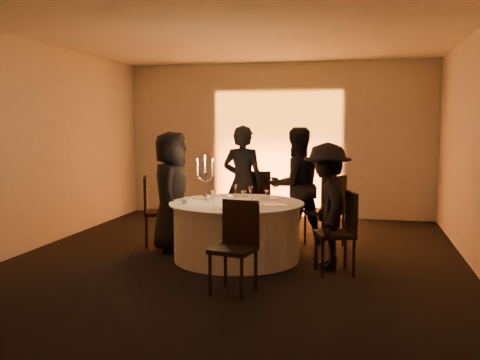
% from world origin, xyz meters
% --- Properties ---
extents(floor, '(7.00, 7.00, 0.00)m').
position_xyz_m(floor, '(0.00, 0.00, 0.00)').
color(floor, black).
rests_on(floor, ground).
extents(ceiling, '(7.00, 7.00, 0.00)m').
position_xyz_m(ceiling, '(0.00, 0.00, 3.00)').
color(ceiling, silver).
rests_on(ceiling, wall_back).
extents(wall_back, '(7.00, 0.00, 7.00)m').
position_xyz_m(wall_back, '(0.00, 3.50, 1.50)').
color(wall_back, beige).
rests_on(wall_back, floor).
extents(wall_front, '(7.00, 0.00, 7.00)m').
position_xyz_m(wall_front, '(0.00, -3.50, 1.50)').
color(wall_front, beige).
rests_on(wall_front, floor).
extents(wall_left, '(0.00, 7.00, 7.00)m').
position_xyz_m(wall_left, '(-3.00, 0.00, 1.50)').
color(wall_left, beige).
rests_on(wall_left, floor).
extents(wall_right, '(0.00, 7.00, 7.00)m').
position_xyz_m(wall_right, '(3.00, 0.00, 1.50)').
color(wall_right, beige).
rests_on(wall_right, floor).
extents(uplighter_fixture, '(0.25, 0.12, 0.10)m').
position_xyz_m(uplighter_fixture, '(0.00, 3.20, 0.05)').
color(uplighter_fixture, black).
rests_on(uplighter_fixture, floor).
extents(banquet_table, '(1.80, 1.80, 0.77)m').
position_xyz_m(banquet_table, '(0.00, 0.00, 0.38)').
color(banquet_table, black).
rests_on(banquet_table, floor).
extents(chair_left, '(0.59, 0.59, 1.04)m').
position_xyz_m(chair_left, '(-1.38, 0.48, 0.59)').
color(chair_left, black).
rests_on(chair_left, floor).
extents(chair_back_left, '(0.47, 0.47, 1.07)m').
position_xyz_m(chair_back_left, '(-0.01, 1.51, 0.61)').
color(chair_back_left, black).
rests_on(chair_back_left, floor).
extents(chair_back_right, '(0.66, 0.66, 1.06)m').
position_xyz_m(chair_back_right, '(1.15, 1.03, 0.60)').
color(chair_back_right, black).
rests_on(chair_back_right, floor).
extents(chair_right, '(0.55, 0.55, 1.00)m').
position_xyz_m(chair_right, '(1.40, -0.38, 0.56)').
color(chair_right, black).
rests_on(chair_right, floor).
extents(chair_front, '(0.51, 0.51, 0.99)m').
position_xyz_m(chair_front, '(0.31, -1.35, 0.56)').
color(chair_front, black).
rests_on(chair_front, floor).
extents(guest_left, '(0.72, 0.94, 1.70)m').
position_xyz_m(guest_left, '(-1.01, 0.24, 0.85)').
color(guest_left, black).
rests_on(guest_left, floor).
extents(guest_back_left, '(0.71, 0.52, 1.79)m').
position_xyz_m(guest_back_left, '(-0.17, 1.17, 0.90)').
color(guest_back_left, black).
rests_on(guest_back_left, floor).
extents(guest_back_right, '(1.08, 1.01, 1.77)m').
position_xyz_m(guest_back_right, '(0.66, 1.11, 0.88)').
color(guest_back_right, black).
rests_on(guest_back_right, floor).
extents(guest_right, '(0.73, 1.10, 1.58)m').
position_xyz_m(guest_right, '(1.20, -0.18, 0.79)').
color(guest_right, black).
rests_on(guest_right, floor).
extents(plate_left, '(0.36, 0.27, 0.08)m').
position_xyz_m(plate_left, '(-0.56, 0.25, 0.79)').
color(plate_left, white).
rests_on(plate_left, banquet_table).
extents(plate_back_left, '(0.36, 0.27, 0.01)m').
position_xyz_m(plate_back_left, '(-0.15, 0.54, 0.78)').
color(plate_back_left, white).
rests_on(plate_back_left, banquet_table).
extents(plate_back_right, '(0.35, 0.29, 0.01)m').
position_xyz_m(plate_back_right, '(0.30, 0.44, 0.78)').
color(plate_back_right, white).
rests_on(plate_back_right, banquet_table).
extents(plate_right, '(0.36, 0.28, 0.01)m').
position_xyz_m(plate_right, '(0.50, -0.16, 0.78)').
color(plate_right, white).
rests_on(plate_right, banquet_table).
extents(plate_front, '(0.36, 0.25, 0.08)m').
position_xyz_m(plate_front, '(0.05, -0.59, 0.79)').
color(plate_front, white).
rests_on(plate_front, banquet_table).
extents(coffee_cup, '(0.11, 0.11, 0.07)m').
position_xyz_m(coffee_cup, '(-0.63, -0.30, 0.80)').
color(coffee_cup, white).
rests_on(coffee_cup, banquet_table).
extents(candelabra, '(0.27, 0.13, 0.64)m').
position_xyz_m(candelabra, '(-0.44, -0.00, 0.99)').
color(candelabra, silver).
rests_on(candelabra, banquet_table).
extents(wine_glass_a, '(0.07, 0.07, 0.19)m').
position_xyz_m(wine_glass_a, '(-0.22, -0.34, 0.91)').
color(wine_glass_a, white).
rests_on(wine_glass_a, banquet_table).
extents(wine_glass_b, '(0.07, 0.07, 0.19)m').
position_xyz_m(wine_glass_b, '(0.15, 0.20, 0.91)').
color(wine_glass_b, white).
rests_on(wine_glass_b, banquet_table).
extents(wine_glass_c, '(0.07, 0.07, 0.19)m').
position_xyz_m(wine_glass_c, '(-0.11, 0.41, 0.91)').
color(wine_glass_c, white).
rests_on(wine_glass_c, banquet_table).
extents(wine_glass_d, '(0.07, 0.07, 0.19)m').
position_xyz_m(wine_glass_d, '(0.15, -0.24, 0.91)').
color(wine_glass_d, white).
rests_on(wine_glass_d, banquet_table).
extents(wine_glass_e, '(0.07, 0.07, 0.19)m').
position_xyz_m(wine_glass_e, '(0.43, -0.14, 0.91)').
color(wine_glass_e, white).
rests_on(wine_glass_e, banquet_table).
extents(wine_glass_f, '(0.07, 0.07, 0.19)m').
position_xyz_m(wine_glass_f, '(0.44, 0.43, 0.91)').
color(wine_glass_f, white).
rests_on(wine_glass_f, banquet_table).
extents(tumbler_a, '(0.07, 0.07, 0.09)m').
position_xyz_m(tumbler_a, '(-0.37, -0.05, 0.82)').
color(tumbler_a, white).
rests_on(tumbler_a, banquet_table).
extents(tumbler_b, '(0.07, 0.07, 0.09)m').
position_xyz_m(tumbler_b, '(0.25, -0.28, 0.82)').
color(tumbler_b, white).
rests_on(tumbler_b, banquet_table).
extents(tumbler_c, '(0.07, 0.07, 0.09)m').
position_xyz_m(tumbler_c, '(-0.17, 0.02, 0.82)').
color(tumbler_c, white).
rests_on(tumbler_c, banquet_table).
extents(tumbler_d, '(0.07, 0.07, 0.09)m').
position_xyz_m(tumbler_d, '(0.33, -0.36, 0.82)').
color(tumbler_d, white).
rests_on(tumbler_d, banquet_table).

